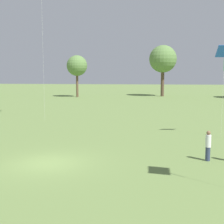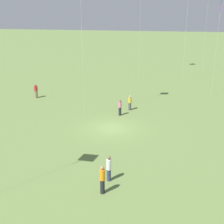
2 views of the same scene
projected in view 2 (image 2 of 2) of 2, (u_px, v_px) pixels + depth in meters
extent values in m
plane|color=olive|center=(112.00, 128.00, 29.14)|extent=(240.00, 240.00, 0.00)
cylinder|color=#847056|center=(36.00, 94.00, 38.66)|extent=(0.51, 0.51, 0.94)
cylinder|color=#B72D2D|center=(36.00, 88.00, 38.41)|extent=(0.60, 0.60, 0.57)
sphere|color=brown|center=(35.00, 85.00, 38.28)|extent=(0.24, 0.24, 0.24)
cylinder|color=#232328|center=(120.00, 111.00, 32.48)|extent=(0.33, 0.33, 0.88)
cylinder|color=pink|center=(120.00, 105.00, 32.25)|extent=(0.39, 0.39, 0.58)
sphere|color=brown|center=(120.00, 101.00, 32.12)|extent=(0.24, 0.24, 0.24)
cylinder|color=#232328|center=(102.00, 186.00, 18.91)|extent=(0.40, 0.40, 0.92)
cylinder|color=orange|center=(102.00, 175.00, 18.65)|extent=(0.47, 0.47, 0.68)
sphere|color=#A87A56|center=(102.00, 168.00, 18.50)|extent=(0.24, 0.24, 0.24)
cylinder|color=#333D5B|center=(109.00, 175.00, 20.30)|extent=(0.29, 0.29, 0.82)
cylinder|color=white|center=(109.00, 164.00, 20.05)|extent=(0.34, 0.34, 0.72)
sphere|color=brown|center=(109.00, 158.00, 19.90)|extent=(0.24, 0.24, 0.24)
cylinder|color=#4C4C51|center=(130.00, 106.00, 34.15)|extent=(0.43, 0.43, 0.83)
cylinder|color=gold|center=(130.00, 100.00, 33.92)|extent=(0.51, 0.51, 0.57)
sphere|color=tan|center=(130.00, 97.00, 33.79)|extent=(0.24, 0.24, 0.24)
cylinder|color=silver|center=(208.00, 6.00, 47.21)|extent=(0.01, 0.01, 21.60)
cylinder|color=silver|center=(140.00, 9.00, 48.09)|extent=(0.01, 0.01, 20.80)
cylinder|color=silver|center=(188.00, 6.00, 44.06)|extent=(0.01, 0.01, 21.67)
cylinder|color=purple|center=(221.00, 6.00, 35.88)|extent=(0.04, 0.04, 1.43)
cylinder|color=silver|center=(216.00, 49.00, 37.47)|extent=(0.01, 0.01, 11.92)
cylinder|color=silver|center=(81.00, 28.00, 29.50)|extent=(0.01, 0.01, 17.75)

